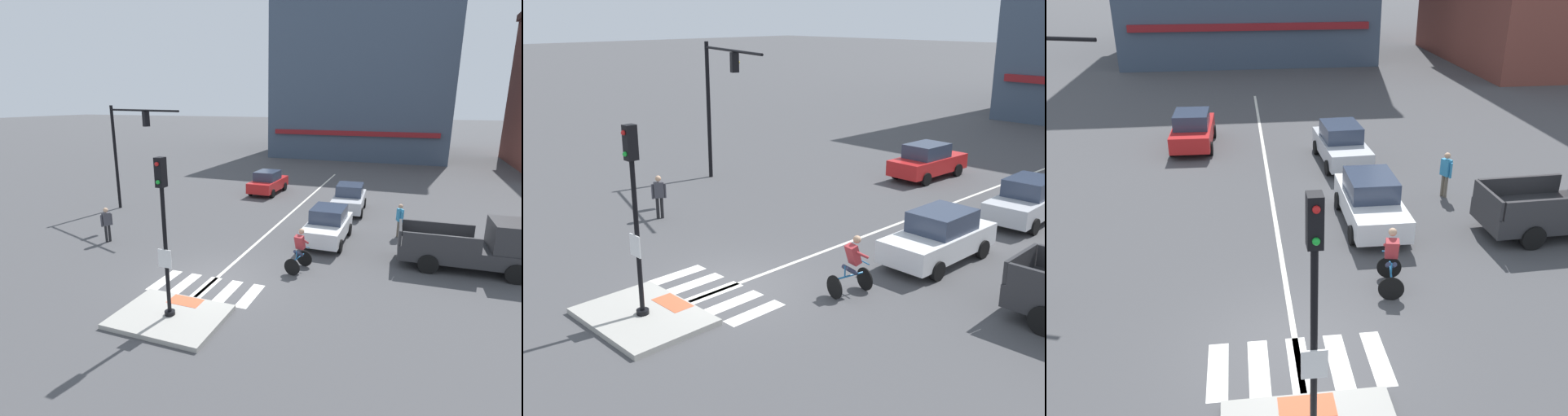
% 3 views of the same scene
% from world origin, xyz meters
% --- Properties ---
extents(ground_plane, '(300.00, 300.00, 0.00)m').
position_xyz_m(ground_plane, '(0.00, 0.00, 0.00)').
color(ground_plane, '#474749').
extents(tactile_pad_front, '(1.10, 0.60, 0.01)m').
position_xyz_m(tactile_pad_front, '(0.00, -1.93, 0.15)').
color(tactile_pad_front, '#DB5B38').
rests_on(tactile_pad_front, traffic_island).
extents(signal_pole, '(0.44, 0.38, 4.83)m').
position_xyz_m(signal_pole, '(0.00, -2.84, 3.05)').
color(signal_pole, black).
rests_on(signal_pole, traffic_island).
extents(crosswalk_stripe_a, '(0.44, 1.80, 0.01)m').
position_xyz_m(crosswalk_stripe_a, '(-1.73, -0.57, 0.00)').
color(crosswalk_stripe_a, silver).
rests_on(crosswalk_stripe_a, ground).
extents(crosswalk_stripe_b, '(0.44, 1.80, 0.01)m').
position_xyz_m(crosswalk_stripe_b, '(-0.86, -0.57, 0.00)').
color(crosswalk_stripe_b, silver).
rests_on(crosswalk_stripe_b, ground).
extents(crosswalk_stripe_c, '(0.44, 1.80, 0.01)m').
position_xyz_m(crosswalk_stripe_c, '(0.00, -0.57, 0.00)').
color(crosswalk_stripe_c, silver).
rests_on(crosswalk_stripe_c, ground).
extents(crosswalk_stripe_d, '(0.44, 1.80, 0.01)m').
position_xyz_m(crosswalk_stripe_d, '(0.86, -0.57, 0.00)').
color(crosswalk_stripe_d, silver).
rests_on(crosswalk_stripe_d, ground).
extents(crosswalk_stripe_e, '(0.44, 1.80, 0.01)m').
position_xyz_m(crosswalk_stripe_e, '(1.73, -0.57, 0.00)').
color(crosswalk_stripe_e, silver).
rests_on(crosswalk_stripe_e, ground).
extents(lane_centre_line, '(0.14, 28.00, 0.01)m').
position_xyz_m(lane_centre_line, '(-0.00, 10.00, 0.00)').
color(lane_centre_line, silver).
rests_on(lane_centre_line, ground).
extents(car_red_westbound_distant, '(1.93, 4.14, 1.64)m').
position_xyz_m(car_red_westbound_distant, '(-3.11, 14.57, 0.81)').
color(car_red_westbound_distant, red).
rests_on(car_red_westbound_distant, ground).
extents(car_silver_eastbound_far, '(1.99, 4.17, 1.64)m').
position_xyz_m(car_silver_eastbound_far, '(3.14, 11.71, 0.81)').
color(car_silver_eastbound_far, silver).
rests_on(car_silver_eastbound_far, ground).
extents(car_white_eastbound_mid, '(1.87, 4.11, 1.64)m').
position_xyz_m(car_white_eastbound_mid, '(3.04, 5.91, 0.81)').
color(car_white_eastbound_mid, white).
rests_on(car_white_eastbound_mid, ground).
extents(cyclist, '(0.87, 1.20, 1.68)m').
position_xyz_m(cyclist, '(2.70, 2.14, 0.87)').
color(cyclist, black).
rests_on(cyclist, ground).
extents(pedestrian_waiting_far_side, '(0.35, 0.51, 1.67)m').
position_xyz_m(pedestrian_waiting_far_side, '(6.18, 7.73, 0.98)').
color(pedestrian_waiting_far_side, '#6B6051').
rests_on(pedestrian_waiting_far_side, ground).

